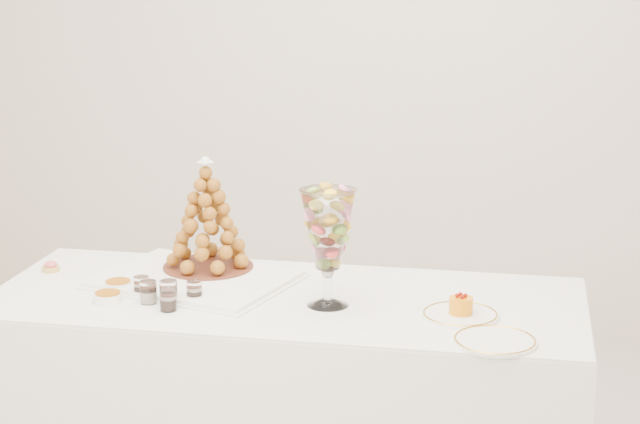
# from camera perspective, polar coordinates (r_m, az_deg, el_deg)

# --- Properties ---
(buffet_table) EXTENTS (1.97, 0.88, 0.73)m
(buffet_table) POSITION_cam_1_polar(r_m,az_deg,el_deg) (3.61, -1.82, -10.03)
(buffet_table) COLOR white
(buffet_table) RESTS_ON ground
(lace_tray) EXTENTS (0.69, 0.58, 0.02)m
(lace_tray) POSITION_cam_1_polar(r_m,az_deg,el_deg) (3.63, -6.73, -3.58)
(lace_tray) COLOR white
(lace_tray) RESTS_ON buffet_table
(macaron_vase) EXTENTS (0.17, 0.17, 0.38)m
(macaron_vase) POSITION_cam_1_polar(r_m,az_deg,el_deg) (3.32, 0.42, -1.01)
(macaron_vase) COLOR white
(macaron_vase) RESTS_ON buffet_table
(cake_plate) EXTENTS (0.24, 0.24, 0.01)m
(cake_plate) POSITION_cam_1_polar(r_m,az_deg,el_deg) (3.31, 7.48, -5.47)
(cake_plate) COLOR white
(cake_plate) RESTS_ON buffet_table
(spare_plate) EXTENTS (0.24, 0.24, 0.01)m
(spare_plate) POSITION_cam_1_polar(r_m,az_deg,el_deg) (3.12, 9.31, -6.81)
(spare_plate) COLOR white
(spare_plate) RESTS_ON buffet_table
(pink_tart) EXTENTS (0.06, 0.06, 0.04)m
(pink_tart) POSITION_cam_1_polar(r_m,az_deg,el_deg) (3.84, -14.16, -2.86)
(pink_tart) COLOR tan
(pink_tart) RESTS_ON buffet_table
(verrine_a) EXTENTS (0.05, 0.05, 0.07)m
(verrine_a) POSITION_cam_1_polar(r_m,az_deg,el_deg) (3.51, -9.50, -3.95)
(verrine_a) COLOR white
(verrine_a) RESTS_ON buffet_table
(verrine_b) EXTENTS (0.07, 0.07, 0.08)m
(verrine_b) POSITION_cam_1_polar(r_m,az_deg,el_deg) (3.42, -8.08, -4.26)
(verrine_b) COLOR white
(verrine_b) RESTS_ON buffet_table
(verrine_c) EXTENTS (0.05, 0.05, 0.07)m
(verrine_c) POSITION_cam_1_polar(r_m,az_deg,el_deg) (3.44, -6.72, -4.22)
(verrine_c) COLOR white
(verrine_c) RESTS_ON buffet_table
(verrine_d) EXTENTS (0.07, 0.07, 0.07)m
(verrine_d) POSITION_cam_1_polar(r_m,az_deg,el_deg) (3.44, -9.14, -4.24)
(verrine_d) COLOR white
(verrine_d) RESTS_ON buffet_table
(verrine_e) EXTENTS (0.06, 0.06, 0.07)m
(verrine_e) POSITION_cam_1_polar(r_m,az_deg,el_deg) (3.36, -8.10, -4.66)
(verrine_e) COLOR white
(verrine_e) RESTS_ON buffet_table
(ramekin_back) EXTENTS (0.09, 0.09, 0.03)m
(ramekin_back) POSITION_cam_1_polar(r_m,az_deg,el_deg) (3.59, -10.71, -3.89)
(ramekin_back) COLOR white
(ramekin_back) RESTS_ON buffet_table
(ramekin_front) EXTENTS (0.09, 0.09, 0.03)m
(ramekin_front) POSITION_cam_1_polar(r_m,az_deg,el_deg) (3.48, -11.24, -4.49)
(ramekin_front) COLOR white
(ramekin_front) RESTS_ON buffet_table
(croquembouche) EXTENTS (0.31, 0.31, 0.39)m
(croquembouche) POSITION_cam_1_polar(r_m,az_deg,el_deg) (3.67, -6.06, -0.13)
(croquembouche) COLOR #602A19
(croquembouche) RESTS_ON lace_tray
(mousse_cake) EXTENTS (0.07, 0.07, 0.06)m
(mousse_cake) POSITION_cam_1_polar(r_m,az_deg,el_deg) (3.30, 7.53, -4.95)
(mousse_cake) COLOR orange
(mousse_cake) RESTS_ON cake_plate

